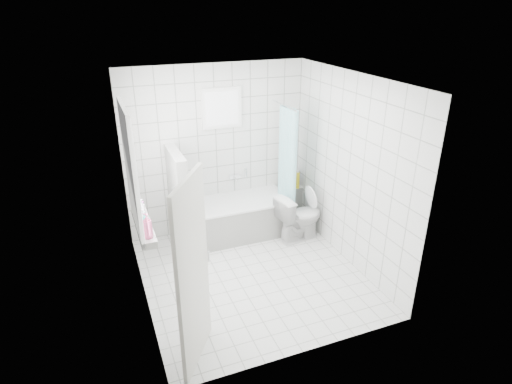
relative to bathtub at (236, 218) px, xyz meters
name	(u,v)px	position (x,y,z in m)	size (l,w,h in m)	color
ground	(252,275)	(-0.17, -1.13, -0.29)	(3.00, 3.00, 0.00)	white
ceiling	(251,79)	(-0.17, -1.13, 2.31)	(3.00, 3.00, 0.00)	white
wall_back	(216,151)	(-0.17, 0.37, 1.01)	(2.80, 0.02, 2.60)	white
wall_front	(309,246)	(-0.17, -2.62, 1.01)	(2.80, 0.02, 2.60)	white
wall_left	(135,205)	(-1.57, -1.13, 1.01)	(0.02, 3.00, 2.60)	white
wall_right	(349,171)	(1.23, -1.13, 1.01)	(0.02, 3.00, 2.60)	white
window_left	(133,170)	(-1.53, -0.83, 1.31)	(0.01, 0.90, 1.40)	white
window_back	(222,108)	(-0.07, 0.33, 1.66)	(0.50, 0.01, 0.50)	white
window_sill	(144,226)	(-1.48, -0.83, 0.57)	(0.18, 1.02, 0.08)	white
door	(193,276)	(-1.21, -2.27, 0.71)	(0.04, 0.80, 2.00)	silver
bathtub	(236,218)	(0.00, 0.00, 0.00)	(1.64, 0.77, 0.58)	white
partition_wall	(179,201)	(-0.89, -0.05, 0.46)	(0.15, 0.85, 1.50)	white
tiled_ledge	(292,201)	(1.10, 0.25, -0.02)	(0.40, 0.24, 0.55)	white
toilet	(299,217)	(0.86, -0.48, 0.08)	(0.42, 0.73, 0.74)	white
curtain_rod	(284,105)	(0.76, -0.03, 1.71)	(0.02, 0.02, 0.80)	silver
shower_curtain	(286,166)	(0.76, -0.16, 0.81)	(0.14, 0.48, 1.78)	#48CED6
tub_faucet	(235,176)	(0.10, 0.33, 0.56)	(0.18, 0.06, 0.06)	silver
sill_bottles	(144,217)	(-1.47, -0.90, 0.73)	(0.17, 0.84, 0.31)	#32E2D3
ledge_bottles	(295,180)	(1.11, 0.21, 0.39)	(0.18, 0.16, 0.28)	green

